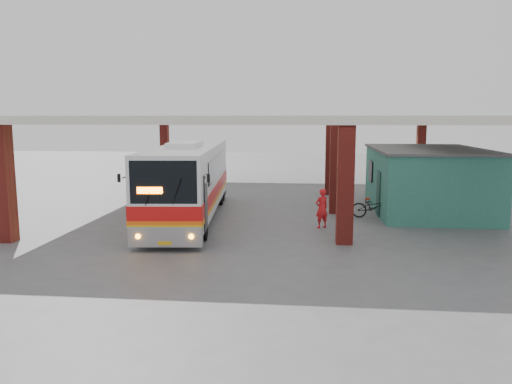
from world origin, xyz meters
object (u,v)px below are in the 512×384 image
Objects in this scene: motorcycle at (374,207)px; pedestrian at (322,208)px; red_chair at (371,196)px; coach_bus at (189,180)px.

motorcycle is 1.24× the size of pedestrian.
pedestrian reaches higher than red_chair.
coach_bus is 8.56m from motorcycle.
red_chair is at bearing 7.23° from motorcycle.
red_chair is (8.83, 4.94, -1.37)m from coach_bus.
coach_bus is at bearing 107.73° from motorcycle.
coach_bus is 10.21m from red_chair.
pedestrian is at bearing 144.83° from motorcycle.
motorcycle is 3.32m from pedestrian.
coach_bus is at bearing -144.66° from red_chair.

